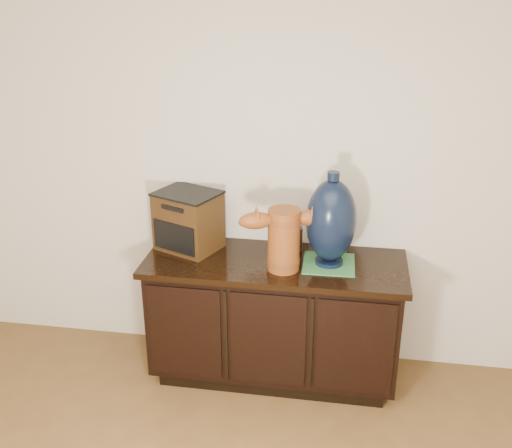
% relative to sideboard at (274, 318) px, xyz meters
% --- Properties ---
extents(sideboard, '(1.46, 0.56, 0.75)m').
position_rel_sideboard_xyz_m(sideboard, '(0.00, 0.00, 0.00)').
color(sideboard, black).
rests_on(sideboard, ground).
extents(terracotta_vessel, '(0.48, 0.23, 0.34)m').
position_rel_sideboard_xyz_m(terracotta_vessel, '(0.06, -0.09, 0.56)').
color(terracotta_vessel, brown).
rests_on(terracotta_vessel, sideboard).
extents(tv_radio, '(0.42, 0.39, 0.34)m').
position_rel_sideboard_xyz_m(tv_radio, '(-0.52, 0.10, 0.54)').
color(tv_radio, '#36210D').
rests_on(tv_radio, sideboard).
extents(green_mat, '(0.29, 0.29, 0.01)m').
position_rel_sideboard_xyz_m(green_mat, '(0.30, 0.01, 0.37)').
color(green_mat, '#33713E').
rests_on(green_mat, sideboard).
extents(lamp_base, '(0.28, 0.28, 0.52)m').
position_rel_sideboard_xyz_m(lamp_base, '(0.30, 0.01, 0.63)').
color(lamp_base, black).
rests_on(lamp_base, green_mat).
extents(spray_can, '(0.06, 0.06, 0.16)m').
position_rel_sideboard_xyz_m(spray_can, '(0.11, 0.17, 0.45)').
color(spray_can, maroon).
rests_on(spray_can, sideboard).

